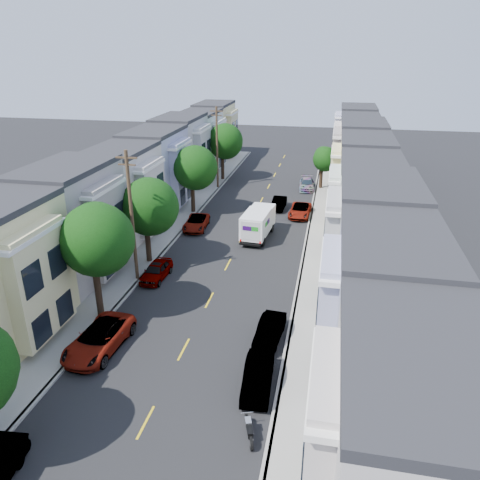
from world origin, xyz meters
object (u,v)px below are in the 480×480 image
object	(u,v)px
utility_pole_near	(132,217)
parked_right_c	(300,211)
parked_left_d	(196,223)
parked_left_c	(156,271)
tree_e	(224,141)
lead_sedan	(279,203)
tree_c	(149,207)
tree_b	(96,240)
parked_left_b	(99,339)
utility_pole_far	(217,148)
parked_right_d	(307,184)
motorcycle	(249,429)
fedex_truck	(258,222)
tree_d	(194,168)
parked_right_b	(270,331)
parked_right_a	(258,377)
tree_far_r	(325,160)

from	to	relation	value
utility_pole_near	parked_right_c	xyz separation A→B (m)	(11.20, 17.26, -4.51)
parked_left_d	parked_left_c	bearing A→B (deg)	-94.71
parked_left_c	tree_e	bearing A→B (deg)	94.62
lead_sedan	tree_c	bearing A→B (deg)	-116.71
tree_b	parked_left_b	size ratio (longest dim) A/B	1.47
utility_pole_far	parked_right_d	world-z (taller)	utility_pole_far
parked_right_c	motorcycle	xyz separation A→B (m)	(0.16, -31.13, -0.22)
tree_e	fedex_truck	bearing A→B (deg)	-68.41
tree_e	parked_right_d	world-z (taller)	tree_e
parked_right_d	tree_b	bearing A→B (deg)	-112.37
tree_e	parked_left_d	world-z (taller)	tree_e
utility_pole_near	parked_left_b	bearing A→B (deg)	-81.14
tree_d	lead_sedan	xyz separation A→B (m)	(8.67, 3.15, -4.35)
parked_left_d	parked_right_b	bearing A→B (deg)	-65.44
tree_c	lead_sedan	xyz separation A→B (m)	(8.67, 16.04, -4.27)
parked_right_a	lead_sedan	bearing A→B (deg)	91.69
parked_right_b	tree_b	bearing A→B (deg)	-177.71
parked_left_b	parked_right_c	bearing A→B (deg)	73.37
tree_far_r	utility_pole_far	distance (m)	13.46
utility_pole_far	parked_left_b	distance (m)	35.28
tree_c	parked_right_a	size ratio (longest dim) A/B	1.77
parked_right_a	parked_right_d	size ratio (longest dim) A/B	0.93
tree_b	tree_c	xyz separation A→B (m)	(0.00, 8.71, -0.67)
utility_pole_near	lead_sedan	size ratio (longest dim) A/B	2.61
parked_left_d	tree_d	bearing A→B (deg)	102.22
tree_e	tree_b	bearing A→B (deg)	-90.00
parked_left_c	tree_b	bearing A→B (deg)	-101.35
parked_right_d	parked_right_c	bearing A→B (deg)	-93.70
parked_right_d	motorcycle	distance (m)	41.54
parked_right_c	tree_c	bearing A→B (deg)	-125.94
tree_c	tree_e	xyz separation A→B (m)	(-0.00, 26.81, 0.30)
tree_far_r	fedex_truck	bearing A→B (deg)	-107.00
utility_pole_near	parked_left_d	bearing A→B (deg)	83.07
tree_d	fedex_truck	size ratio (longest dim) A/B	1.30
tree_d	lead_sedan	size ratio (longest dim) A/B	1.92
parked_right_c	tree_d	bearing A→B (deg)	-171.55
tree_c	parked_right_c	size ratio (longest dim) A/B	1.57
tree_e	motorcycle	size ratio (longest dim) A/B	3.75
tree_d	motorcycle	xyz separation A→B (m)	(11.36, -29.99, -4.57)
parked_right_a	parked_left_d	bearing A→B (deg)	110.88
fedex_truck	utility_pole_far	bearing A→B (deg)	121.19
parked_left_d	utility_pole_far	bearing A→B (deg)	90.81
tree_b	parked_left_c	world-z (taller)	tree_b
tree_far_r	lead_sedan	size ratio (longest dim) A/B	1.40
tree_e	parked_right_b	size ratio (longest dim) A/B	1.95
parked_right_b	parked_right_d	world-z (taller)	parked_right_d
tree_c	parked_left_c	world-z (taller)	tree_c
tree_e	parked_right_c	size ratio (longest dim) A/B	1.63
tree_c	fedex_truck	distance (m)	11.12
lead_sedan	parked_right_a	distance (m)	29.80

